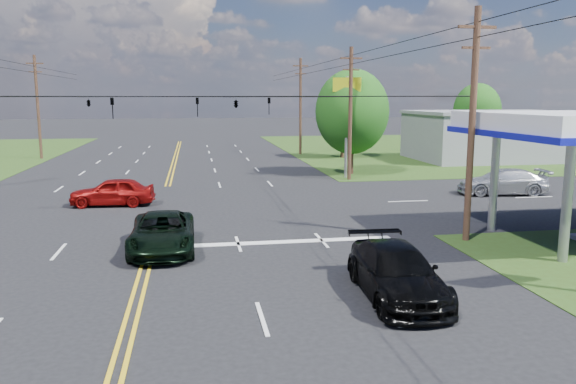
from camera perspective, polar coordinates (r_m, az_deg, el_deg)
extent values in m
plane|color=black|center=(30.99, -12.74, -1.73)|extent=(280.00, 280.00, 0.00)
cube|color=#293F14|center=(70.91, 18.41, 4.26)|extent=(46.00, 48.00, 0.03)
cube|color=silver|center=(23.36, -1.39, -5.17)|extent=(10.00, 0.50, 0.02)
cube|color=slate|center=(57.85, 19.68, 5.29)|extent=(14.00, 10.00, 4.40)
cylinder|color=#A5A5AA|center=(22.52, 26.50, -0.69)|extent=(0.36, 0.36, 4.65)
cylinder|color=#A5A5AA|center=(26.66, 20.22, 1.17)|extent=(0.36, 0.36, 4.65)
cylinder|color=#3A2518|center=(24.16, 18.17, 6.27)|extent=(0.28, 0.28, 9.50)
cube|color=#3A2518|center=(24.29, 18.67, 15.60)|extent=(1.60, 0.12, 0.12)
cube|color=#3A2518|center=(24.21, 18.57, 13.72)|extent=(1.20, 0.10, 0.10)
cylinder|color=#3A2518|center=(40.95, 6.34, 7.83)|extent=(0.28, 0.28, 9.50)
cube|color=#3A2518|center=(41.03, 6.45, 13.35)|extent=(1.60, 0.12, 0.12)
cube|color=#3A2518|center=(40.98, 6.43, 12.24)|extent=(1.20, 0.10, 0.10)
cylinder|color=#3A2518|center=(60.22, -24.07, 7.84)|extent=(0.28, 0.28, 10.00)
cube|color=#3A2518|center=(60.30, -24.34, 11.82)|extent=(1.60, 0.12, 0.12)
cube|color=#3A2518|center=(60.26, -24.29, 11.07)|extent=(1.20, 0.10, 0.10)
cylinder|color=#3A2518|center=(59.44, 1.27, 8.64)|extent=(0.28, 0.28, 10.00)
cube|color=#3A2518|center=(59.52, 1.29, 12.69)|extent=(1.60, 0.12, 0.12)
cube|color=#3A2518|center=(59.49, 1.29, 11.92)|extent=(1.20, 0.10, 0.10)
imported|color=black|center=(29.19, -17.40, 8.12)|extent=(0.17, 0.21, 1.05)
imported|color=black|center=(31.81, -9.18, 8.51)|extent=(0.17, 0.21, 1.05)
imported|color=black|center=(35.19, -1.94, 8.71)|extent=(0.17, 0.21, 1.05)
imported|color=black|center=(33.55, -19.60, 8.60)|extent=(1.24, 0.26, 0.50)
imported|color=black|center=(27.75, -5.31, 9.02)|extent=(1.24, 0.26, 0.50)
cylinder|color=black|center=(30.65, 12.32, 14.89)|extent=(0.04, 100.00, 0.04)
cylinder|color=black|center=(30.60, 12.28, 13.77)|extent=(0.04, 100.00, 0.04)
cylinder|color=#3A2518|center=(44.30, 6.45, 3.94)|extent=(0.36, 0.36, 3.30)
ellipsoid|color=#144713|center=(44.11, 6.53, 8.11)|extent=(5.70, 5.70, 6.60)
cylinder|color=#3A2518|center=(56.50, 5.53, 4.93)|extent=(0.36, 0.36, 2.86)
ellipsoid|color=#144713|center=(56.35, 5.58, 7.76)|extent=(4.94, 4.94, 5.72)
cylinder|color=#3A2518|center=(68.57, 18.51, 5.38)|extent=(0.36, 0.36, 3.08)
ellipsoid|color=#144713|center=(68.44, 18.65, 7.89)|extent=(5.32, 5.32, 6.16)
imported|color=black|center=(22.51, -12.65, -4.04)|extent=(2.45, 5.31, 1.47)
imported|color=black|center=(17.32, 10.96, -7.99)|extent=(2.39, 5.39, 1.54)
imported|color=maroon|center=(32.68, -17.42, 0.03)|extent=(4.67, 2.11, 1.56)
imported|color=#B6B7BB|center=(37.29, 20.95, 0.98)|extent=(5.71, 2.95, 1.58)
cylinder|color=#A5A5AA|center=(41.95, 5.94, 6.50)|extent=(0.20, 0.20, 7.48)
cube|color=yellow|center=(41.91, 6.02, 10.79)|extent=(1.98, 1.07, 1.03)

